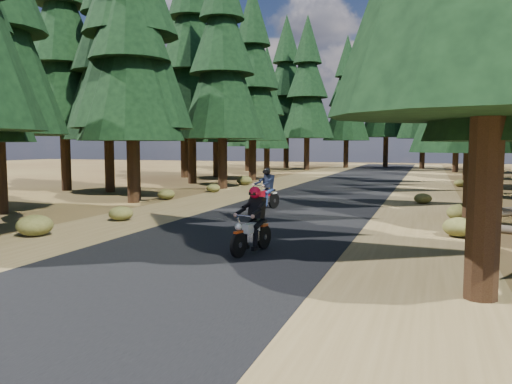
% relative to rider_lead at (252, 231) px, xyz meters
% --- Properties ---
extents(ground, '(120.00, 120.00, 0.00)m').
position_rel_rider_lead_xyz_m(ground, '(-1.02, 1.72, -0.51)').
color(ground, '#432C18').
rests_on(ground, ground).
extents(road, '(6.00, 100.00, 0.01)m').
position_rel_rider_lead_xyz_m(road, '(-1.02, 6.72, -0.51)').
color(road, black).
rests_on(road, ground).
extents(shoulder_l, '(3.20, 100.00, 0.01)m').
position_rel_rider_lead_xyz_m(shoulder_l, '(-5.62, 6.72, -0.51)').
color(shoulder_l, brown).
rests_on(shoulder_l, ground).
extents(shoulder_r, '(3.20, 100.00, 0.01)m').
position_rel_rider_lead_xyz_m(shoulder_r, '(3.58, 6.72, -0.51)').
color(shoulder_r, brown).
rests_on(shoulder_r, ground).
extents(pine_forest, '(34.59, 55.08, 16.32)m').
position_rel_rider_lead_xyz_m(pine_forest, '(-1.04, 22.76, 7.38)').
color(pine_forest, black).
rests_on(pine_forest, ground).
extents(understory_shrubs, '(14.63, 28.00, 0.59)m').
position_rel_rider_lead_xyz_m(understory_shrubs, '(-0.13, 8.83, -0.25)').
color(understory_shrubs, '#474C1E').
rests_on(understory_shrubs, ground).
extents(rider_lead, '(0.85, 1.77, 1.52)m').
position_rel_rider_lead_xyz_m(rider_lead, '(0.00, 0.00, 0.00)').
color(rider_lead, beige).
rests_on(rider_lead, road).
extents(rider_follow, '(1.17, 1.87, 1.61)m').
position_rel_rider_lead_xyz_m(rider_follow, '(-2.16, 7.42, 0.03)').
color(rider_follow, maroon).
rests_on(rider_follow, road).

